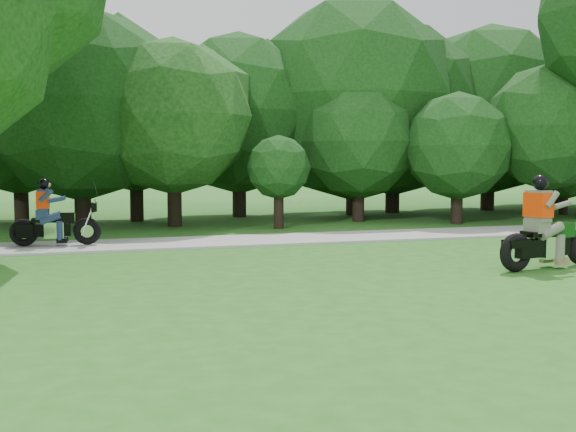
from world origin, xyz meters
TOP-DOWN VIEW (x-y plane):
  - ground at (0.00, 0.00)m, footprint 100.00×100.00m
  - walkway at (0.00, 8.00)m, footprint 60.00×2.20m
  - tree_line at (0.19, 14.70)m, footprint 37.35×11.88m
  - chopper_motorcycle at (1.35, 2.07)m, footprint 2.51×0.92m
  - touring_motorcycle at (-7.75, 8.13)m, footprint 2.07×0.69m

SIDE VIEW (x-z plane):
  - ground at x=0.00m, z-range 0.00..0.00m
  - walkway at x=0.00m, z-range 0.00..0.06m
  - touring_motorcycle at x=-7.75m, z-range -0.16..1.42m
  - chopper_motorcycle at x=1.35m, z-range -0.24..1.57m
  - tree_line at x=0.19m, z-range -0.24..7.65m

